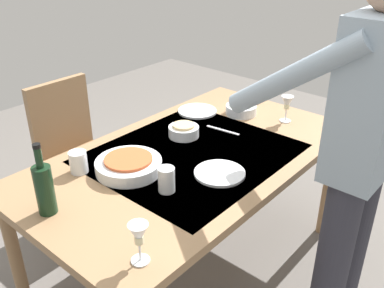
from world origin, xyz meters
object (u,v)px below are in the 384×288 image
Objects in this scene: person_server at (358,151)px; side_bowl_bread at (184,130)px; chair_near at (73,146)px; water_cup_near_left at (166,180)px; dining_table at (192,165)px; water_cup_far_left at (78,162)px; wine_glass_left at (287,104)px; dinner_plate_near at (197,111)px; wine_glass_right at (139,236)px; side_bowl_salad at (241,109)px; dinner_plate_far at (220,173)px; serving_bowl_pasta at (129,165)px; water_cup_near_right at (256,95)px; wine_bottle at (44,188)px.

person_server is 0.92m from side_bowl_bread.
chair_near reaches higher than water_cup_near_left.
water_cup_far_left is (0.46, -0.27, 0.12)m from dining_table.
wine_glass_left is 0.52m from dinner_plate_near.
wine_glass_right reaches higher than dinner_plate_near.
wine_glass_left reaches higher than side_bowl_salad.
wine_glass_right is at bearing 12.81° from dinner_plate_far.
wine_glass_right is 0.95m from side_bowl_bread.
serving_bowl_pasta is at bearing -52.84° from dinner_plate_far.
water_cup_near_left is (0.95, -0.02, -0.05)m from wine_glass_left.
water_cup_near_right is 0.91m from dinner_plate_far.
dining_table is at bearing 161.87° from serving_bowl_pasta.
serving_bowl_pasta is (0.20, 0.76, 0.24)m from chair_near.
wine_glass_right is at bearing 51.94° from serving_bowl_pasta.
water_cup_near_right is 0.66m from side_bowl_bread.
wine_bottle reaches higher than water_cup_far_left.
water_cup_near_left is at bearing 78.32° from chair_near.
chair_near is 1.05m from water_cup_near_left.
water_cup_near_right reaches higher than side_bowl_bread.
person_server is at bearing 119.96° from water_cup_far_left.
water_cup_near_left reaches higher than serving_bowl_pasta.
dinner_plate_near is at bearing -105.65° from person_server.
chair_near reaches higher than side_bowl_bread.
side_bowl_salad and side_bowl_bread have the same top height.
side_bowl_salad is at bearing 123.73° from dinner_plate_near.
side_bowl_salad is at bearing 179.66° from serving_bowl_pasta.
dinner_plate_near is at bearing 133.77° from chair_near.
person_server reaches higher than dinner_plate_far.
water_cup_near_right is (-1.09, -0.27, -0.01)m from water_cup_near_left.
wine_glass_left is at bearing 126.40° from chair_near.
chair_near is at bearing -81.85° from person_server.
wine_bottle reaches higher than water_cup_near_right.
wine_bottle is at bearing -0.83° from serving_bowl_pasta.
water_cup_far_left is 0.22m from serving_bowl_pasta.
side_bowl_bread is (0.66, -0.02, -0.01)m from water_cup_near_right.
water_cup_far_left is at bearing -108.78° from wine_glass_right.
person_server is 1.11m from water_cup_near_right.
serving_bowl_pasta is at bearing 132.20° from water_cup_far_left.
serving_bowl_pasta is at bearing -128.06° from wine_glass_right.
side_bowl_bread is at bearing -146.02° from water_cup_near_left.
wine_bottle is (0.84, -0.85, -0.12)m from person_server.
side_bowl_bread is (-0.58, 0.11, -0.02)m from water_cup_far_left.
person_server is at bearing 53.21° from water_cup_near_right.
chair_near is (0.11, -0.86, -0.14)m from dining_table.
dinner_plate_far is (0.18, 0.38, -0.03)m from side_bowl_bread.
water_cup_near_right is 0.58× the size of side_bowl_bread.
side_bowl_bread is 0.34m from dinner_plate_near.
serving_bowl_pasta is (-0.36, -0.46, -0.07)m from wine_glass_right.
water_cup_near_right is at bearing 140.71° from chair_near.
side_bowl_salad is (-0.87, 0.01, 0.00)m from serving_bowl_pasta.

